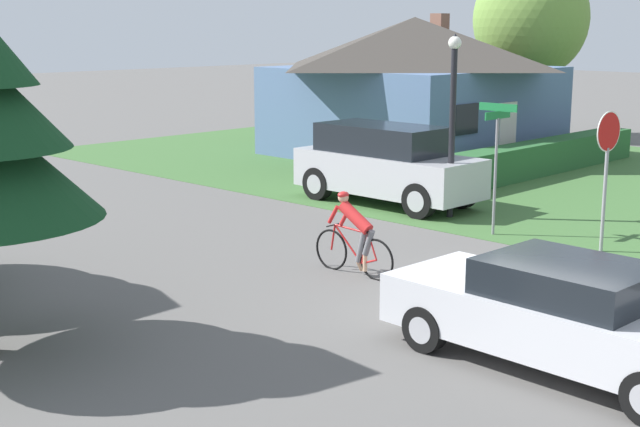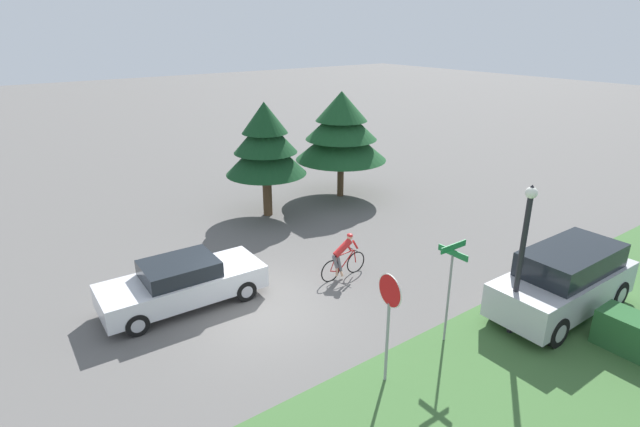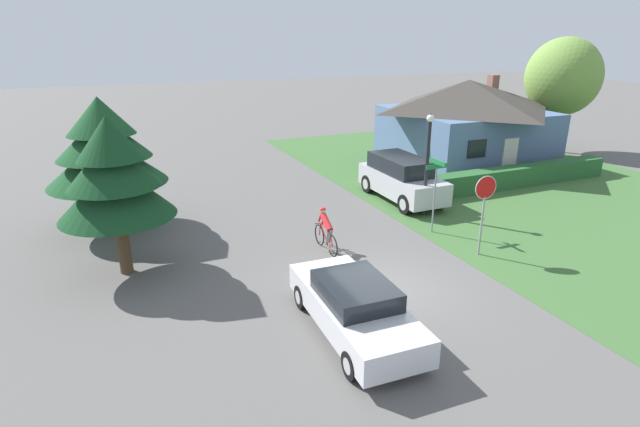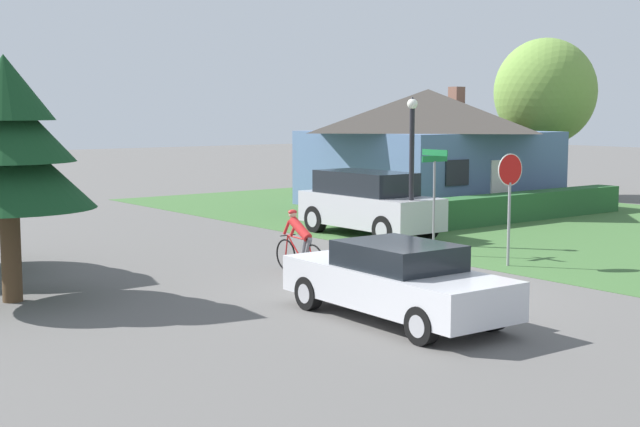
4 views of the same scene
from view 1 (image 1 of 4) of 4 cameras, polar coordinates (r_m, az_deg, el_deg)
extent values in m
plane|color=#5B5956|center=(14.29, 12.83, -5.98)|extent=(140.00, 140.00, 0.00)
cube|color=#3D6633|center=(25.96, 18.45, 1.75)|extent=(16.00, 36.00, 0.01)
cube|color=slate|center=(30.69, 5.97, 6.56)|extent=(7.90, 7.74, 2.96)
pyramid|color=#3D3833|center=(30.56, 6.07, 10.86)|extent=(8.53, 8.35, 1.64)
cube|color=silver|center=(28.49, 11.89, 4.98)|extent=(0.90, 0.08, 2.00)
cube|color=black|center=(26.65, 9.36, 5.98)|extent=(1.10, 0.09, 0.90)
cube|color=brown|center=(32.84, 7.67, 11.88)|extent=(0.51, 0.51, 0.80)
cube|color=#285B2D|center=(27.11, 13.67, 3.45)|extent=(10.47, 0.90, 0.96)
cube|color=silver|center=(11.87, 15.26, -6.68)|extent=(1.95, 4.73, 0.67)
cube|color=black|center=(11.67, 15.67, -4.11)|extent=(1.64, 2.11, 0.46)
cylinder|color=black|center=(12.19, 6.74, -7.32)|extent=(0.25, 0.65, 0.64)
cylinder|color=#ADADB2|center=(12.19, 6.74, -7.32)|extent=(0.25, 0.38, 0.37)
cylinder|color=black|center=(13.42, 11.12, -5.66)|extent=(0.25, 0.65, 0.64)
cylinder|color=#ADADB2|center=(13.42, 11.12, -5.66)|extent=(0.25, 0.38, 0.37)
torus|color=black|center=(15.42, 3.64, -2.99)|extent=(0.05, 0.75, 0.75)
torus|color=black|center=(16.10, 0.74, -2.33)|extent=(0.05, 0.75, 0.75)
cylinder|color=#B21E1E|center=(15.55, 2.90, -2.26)|extent=(0.04, 0.18, 0.57)
cylinder|color=#B21E1E|center=(15.79, 1.81, -1.96)|extent=(0.04, 0.66, 0.63)
cylinder|color=#B21E1E|center=(15.68, 2.02, -1.00)|extent=(0.04, 0.79, 0.07)
cylinder|color=#B21E1E|center=(15.54, 3.15, -3.11)|extent=(0.04, 0.35, 0.16)
cylinder|color=#B21E1E|center=(15.42, 3.38, -2.14)|extent=(0.03, 0.22, 0.45)
cylinder|color=#B21E1E|center=(16.01, 0.85, -1.53)|extent=(0.04, 0.12, 0.48)
cylinder|color=black|center=(15.93, 0.97, -0.72)|extent=(0.44, 0.03, 0.02)
ellipsoid|color=black|center=(15.43, 3.12, -1.22)|extent=(0.08, 0.20, 0.05)
cylinder|color=slate|center=(15.47, 3.12, -1.88)|extent=(0.11, 0.25, 0.48)
cylinder|color=slate|center=(15.59, 2.68, -2.07)|extent=(0.11, 0.26, 0.63)
cylinder|color=tan|center=(15.61, 2.90, -3.16)|extent=(0.08, 0.08, 0.30)
cylinder|color=tan|center=(15.77, 2.58, -3.36)|extent=(0.17, 0.08, 0.21)
cylinder|color=red|center=(15.57, 2.30, -0.27)|extent=(0.23, 0.70, 0.54)
cylinder|color=red|center=(15.73, 1.60, -0.21)|extent=(0.07, 0.26, 0.36)
cylinder|color=red|center=(15.92, 0.86, -0.06)|extent=(0.07, 0.26, 0.36)
sphere|color=tan|center=(15.69, 1.50, 1.03)|extent=(0.19, 0.19, 0.19)
ellipsoid|color=red|center=(15.68, 1.50, 1.21)|extent=(0.22, 0.18, 0.12)
cube|color=#B7B7BC|center=(21.96, 4.37, 2.64)|extent=(1.88, 4.78, 0.94)
cube|color=black|center=(21.97, 3.99, 4.79)|extent=(1.65, 3.17, 0.69)
cylinder|color=black|center=(22.50, -0.14, 1.93)|extent=(0.29, 0.83, 0.83)
cylinder|color=#ADADB2|center=(22.50, -0.14, 1.93)|extent=(0.30, 0.48, 0.48)
cylinder|color=black|center=(23.67, 2.62, 2.42)|extent=(0.29, 0.83, 0.83)
cylinder|color=#ADADB2|center=(23.67, 2.62, 2.42)|extent=(0.30, 0.48, 0.48)
cylinder|color=black|center=(20.40, 6.37, 0.82)|extent=(0.29, 0.83, 0.83)
cylinder|color=#ADADB2|center=(20.40, 6.37, 0.82)|extent=(0.30, 0.48, 0.48)
cylinder|color=black|center=(21.68, 9.02, 1.40)|extent=(0.29, 0.83, 0.83)
cylinder|color=#ADADB2|center=(21.68, 9.02, 1.40)|extent=(0.30, 0.48, 0.48)
cylinder|color=gray|center=(18.01, 17.72, 0.80)|extent=(0.07, 0.07, 2.04)
cylinder|color=red|center=(17.82, 17.99, 5.01)|extent=(0.73, 0.10, 0.73)
cylinder|color=silver|center=(17.82, 17.99, 5.01)|extent=(0.77, 0.09, 0.78)
cylinder|color=black|center=(20.41, 8.45, 5.02)|extent=(0.14, 0.14, 3.82)
sphere|color=white|center=(20.27, 8.62, 10.76)|extent=(0.29, 0.29, 0.29)
cone|color=black|center=(20.27, 8.64, 11.17)|extent=(0.18, 0.18, 0.12)
cylinder|color=gray|center=(18.90, 11.15, 2.30)|extent=(0.06, 0.06, 2.47)
cube|color=#197238|center=(18.73, 11.31, 6.20)|extent=(0.90, 0.03, 0.16)
cube|color=#197238|center=(18.72, 11.33, 6.69)|extent=(0.03, 0.90, 0.16)
cylinder|color=#4C3823|center=(36.06, 13.10, 6.91)|extent=(0.27, 0.27, 2.71)
ellipsoid|color=olive|center=(35.94, 13.34, 12.04)|extent=(4.41, 4.41, 4.63)
camera|label=2|loc=(22.95, 43.54, 17.39)|focal=28.00mm
camera|label=3|loc=(6.97, 89.41, 23.04)|focal=28.00mm
camera|label=4|loc=(6.43, 139.93, -14.22)|focal=50.00mm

